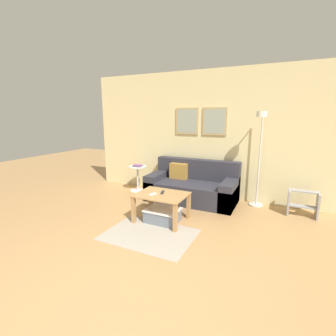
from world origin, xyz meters
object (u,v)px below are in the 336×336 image
object	(u,v)px
couch	(192,187)
coffee_table	(162,199)
storage_bin	(163,215)
book_stack	(138,166)
step_stool	(303,202)
cell_phone	(153,194)
remote_control	(163,192)
side_table	(138,176)
floor_lamp	(260,150)

from	to	relation	value
couch	coffee_table	xyz separation A→B (m)	(-0.10, -1.14, 0.09)
storage_bin	book_stack	bearing A→B (deg)	135.69
coffee_table	step_stool	xyz separation A→B (m)	(2.06, 1.22, -0.13)
cell_phone	step_stool	distance (m)	2.54
couch	remote_control	size ratio (longest dim) A/B	11.55
side_table	book_stack	world-z (taller)	book_stack
floor_lamp	book_stack	distance (m)	2.54
remote_control	cell_phone	xyz separation A→B (m)	(-0.11, -0.13, -0.01)
side_table	remote_control	xyz separation A→B (m)	(1.19, -1.12, 0.11)
floor_lamp	book_stack	world-z (taller)	floor_lamp
cell_phone	step_stool	xyz separation A→B (m)	(2.18, 1.29, -0.22)
coffee_table	book_stack	bearing A→B (deg)	135.63
storage_bin	cell_phone	bearing A→B (deg)	-164.72
book_stack	cell_phone	size ratio (longest dim) A/B	1.56
remote_control	step_stool	size ratio (longest dim) A/B	0.32
floor_lamp	step_stool	xyz separation A→B (m)	(0.76, -0.05, -0.83)
book_stack	cell_phone	distance (m)	1.65
cell_phone	coffee_table	bearing A→B (deg)	44.07
floor_lamp	remote_control	bearing A→B (deg)	-137.30
storage_bin	step_stool	world-z (taller)	step_stool
couch	side_table	bearing A→B (deg)	178.21
side_table	cell_phone	world-z (taller)	side_table
cell_phone	couch	bearing A→B (deg)	93.35
side_table	step_stool	size ratio (longest dim) A/B	1.22
side_table	storage_bin	bearing A→B (deg)	-44.24
side_table	coffee_table	bearing A→B (deg)	-44.30
book_stack	floor_lamp	bearing A→B (deg)	2.36
floor_lamp	coffee_table	bearing A→B (deg)	-135.61
side_table	remote_control	distance (m)	1.64
couch	step_stool	world-z (taller)	couch
floor_lamp	book_stack	size ratio (longest dim) A/B	7.91
coffee_table	cell_phone	world-z (taller)	cell_phone
floor_lamp	side_table	size ratio (longest dim) A/B	3.06
floor_lamp	step_stool	distance (m)	1.13
couch	coffee_table	bearing A→B (deg)	-95.08
couch	floor_lamp	world-z (taller)	floor_lamp
storage_bin	floor_lamp	bearing A→B (deg)	45.75
couch	coffee_table	distance (m)	1.14
storage_bin	side_table	size ratio (longest dim) A/B	0.93
book_stack	step_stool	world-z (taller)	book_stack
floor_lamp	couch	bearing A→B (deg)	-173.52
storage_bin	book_stack	xyz separation A→B (m)	(-1.23, 1.20, 0.48)
couch	side_table	world-z (taller)	couch
coffee_table	storage_bin	bearing A→B (deg)	-41.74
storage_bin	floor_lamp	xyz separation A→B (m)	(1.27, 1.30, 0.96)
side_table	book_stack	bearing A→B (deg)	-35.04
storage_bin	couch	bearing A→B (deg)	86.61
couch	storage_bin	world-z (taller)	couch
coffee_table	floor_lamp	xyz separation A→B (m)	(1.30, 1.27, 0.71)
remote_control	step_stool	world-z (taller)	remote_control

